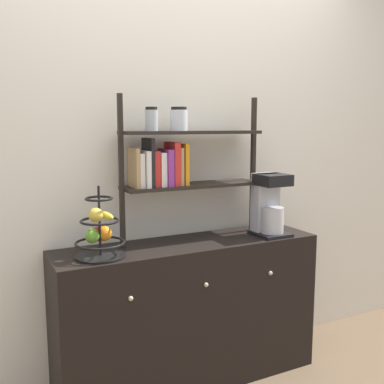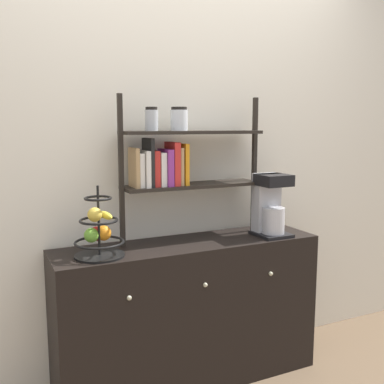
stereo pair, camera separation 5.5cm
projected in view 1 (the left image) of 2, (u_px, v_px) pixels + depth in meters
wall_back at (171, 151)px, 2.60m from camera, size 7.00×0.05×2.60m
sideboard at (189, 312)px, 2.53m from camera, size 1.49×0.40×0.81m
coffee_maker at (269, 205)px, 2.62m from camera, size 0.18×0.21×0.36m
fruit_stand at (99, 233)px, 2.18m from camera, size 0.25×0.25×0.35m
shelf_hutch at (174, 159)px, 2.45m from camera, size 0.85×0.20×0.80m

